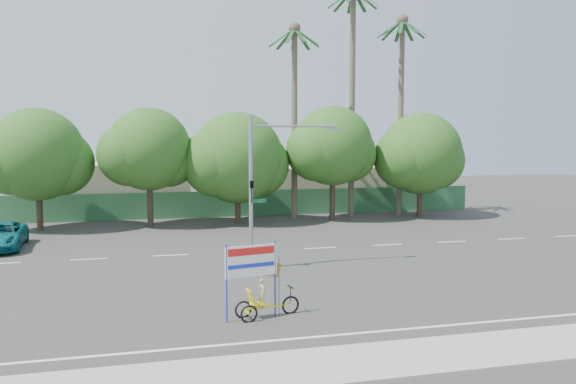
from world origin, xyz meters
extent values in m
plane|color=#33302D|center=(0.00, 0.00, 0.00)|extent=(120.00, 120.00, 0.00)
cube|color=gray|center=(0.00, -7.50, 0.06)|extent=(50.00, 2.40, 0.12)
cube|color=#336B3D|center=(0.00, 21.50, 1.00)|extent=(38.00, 0.08, 2.00)
cube|color=#C2B79A|center=(-10.00, 26.00, 2.00)|extent=(12.00, 8.00, 4.00)
cube|color=#C2B79A|center=(8.00, 26.00, 1.80)|extent=(14.00, 8.00, 3.60)
cylinder|color=#473828|center=(-14.00, 18.00, 1.76)|extent=(0.40, 0.40, 3.52)
sphere|color=#215218|center=(-14.00, 18.00, 4.96)|extent=(6.00, 6.00, 6.00)
sphere|color=#215218|center=(-12.65, 18.30, 4.40)|extent=(4.32, 4.32, 4.32)
sphere|color=#215218|center=(-15.35, 17.75, 4.64)|extent=(4.56, 4.56, 4.56)
cylinder|color=#473828|center=(-7.00, 18.00, 1.87)|extent=(0.40, 0.40, 3.74)
sphere|color=#215218|center=(-7.00, 18.00, 5.27)|extent=(5.60, 5.60, 5.60)
sphere|color=#215218|center=(-5.74, 18.30, 4.68)|extent=(4.03, 4.03, 4.03)
sphere|color=#215218|center=(-8.26, 17.75, 4.93)|extent=(4.26, 4.26, 4.26)
cylinder|color=#473828|center=(-1.00, 18.00, 1.65)|extent=(0.40, 0.40, 3.30)
sphere|color=#215218|center=(-1.00, 18.00, 4.65)|extent=(6.40, 6.40, 6.40)
sphere|color=#215218|center=(0.44, 18.30, 4.12)|extent=(4.61, 4.61, 4.61)
sphere|color=#215218|center=(-2.44, 17.75, 4.35)|extent=(4.86, 4.86, 4.86)
cylinder|color=#473828|center=(6.00, 18.00, 1.94)|extent=(0.40, 0.40, 3.87)
sphere|color=#215218|center=(6.00, 18.00, 5.46)|extent=(5.80, 5.80, 5.80)
sphere|color=#215218|center=(7.30, 18.30, 4.84)|extent=(4.18, 4.18, 4.18)
sphere|color=#215218|center=(4.70, 17.75, 5.10)|extent=(4.41, 4.41, 4.41)
cylinder|color=#473828|center=(13.00, 18.00, 1.72)|extent=(0.40, 0.40, 3.43)
sphere|color=#215218|center=(13.00, 18.00, 4.84)|extent=(6.20, 6.20, 6.20)
sphere|color=#215218|center=(14.39, 18.30, 4.29)|extent=(4.46, 4.46, 4.46)
sphere|color=#215218|center=(11.61, 17.75, 4.52)|extent=(4.71, 4.71, 4.71)
cylinder|color=#70604C|center=(8.00, 19.50, 8.50)|extent=(0.44, 0.44, 17.00)
cube|color=#1C4C21|center=(8.72, 20.11, 16.34)|extent=(1.65, 1.44, 1.36)
cube|color=#1C4C21|center=(8.16, 20.43, 16.34)|extent=(0.61, 1.93, 1.36)
cube|color=#1C4C21|center=(7.53, 20.32, 16.34)|extent=(1.20, 1.80, 1.36)
cylinder|color=#70604C|center=(12.00, 19.50, 7.50)|extent=(0.44, 0.44, 15.00)
sphere|color=#70604C|center=(12.00, 19.50, 15.00)|extent=(0.90, 0.90, 0.90)
cube|color=#1C4C21|center=(12.94, 19.50, 14.34)|extent=(1.91, 0.28, 1.36)
cube|color=#1C4C21|center=(12.72, 20.11, 14.34)|extent=(1.65, 1.44, 1.36)
cube|color=#1C4C21|center=(12.16, 20.43, 14.34)|extent=(0.61, 1.93, 1.36)
cube|color=#1C4C21|center=(11.53, 20.32, 14.34)|extent=(1.20, 1.80, 1.36)
cube|color=#1C4C21|center=(11.11, 19.82, 14.34)|extent=(1.89, 0.92, 1.36)
cube|color=#1C4C21|center=(11.11, 19.18, 14.34)|extent=(1.89, 0.92, 1.36)
cube|color=#1C4C21|center=(11.53, 18.68, 14.34)|extent=(1.20, 1.80, 1.36)
cube|color=#1C4C21|center=(12.16, 18.57, 14.34)|extent=(0.61, 1.93, 1.36)
cube|color=#1C4C21|center=(12.72, 18.89, 14.34)|extent=(1.65, 1.44, 1.36)
cylinder|color=#70604C|center=(3.50, 19.50, 7.00)|extent=(0.44, 0.44, 14.00)
sphere|color=#70604C|center=(3.50, 19.50, 14.00)|extent=(0.90, 0.90, 0.90)
cube|color=#1C4C21|center=(4.44, 19.50, 13.34)|extent=(1.91, 0.28, 1.36)
cube|color=#1C4C21|center=(4.22, 20.11, 13.34)|extent=(1.65, 1.44, 1.36)
cube|color=#1C4C21|center=(3.66, 20.43, 13.34)|extent=(0.61, 1.93, 1.36)
cube|color=#1C4C21|center=(3.03, 20.32, 13.34)|extent=(1.20, 1.80, 1.36)
cube|color=#1C4C21|center=(2.61, 19.82, 13.34)|extent=(1.89, 0.92, 1.36)
cube|color=#1C4C21|center=(2.61, 19.18, 13.34)|extent=(1.89, 0.92, 1.36)
cube|color=#1C4C21|center=(3.03, 18.68, 13.34)|extent=(1.20, 1.80, 1.36)
cube|color=#1C4C21|center=(3.66, 18.57, 13.34)|extent=(0.61, 1.93, 1.36)
cube|color=#1C4C21|center=(4.22, 18.89, 13.34)|extent=(1.65, 1.44, 1.36)
cylinder|color=gray|center=(-2.50, 4.00, 0.05)|extent=(1.10, 1.10, 0.10)
cylinder|color=gray|center=(-2.50, 4.00, 3.50)|extent=(0.18, 0.18, 7.00)
cylinder|color=gray|center=(-0.50, 4.00, 6.55)|extent=(4.00, 0.10, 0.10)
cube|color=gray|center=(1.40, 4.00, 6.45)|extent=(0.55, 0.20, 0.12)
imported|color=black|center=(-2.50, 3.78, 3.60)|extent=(0.16, 0.20, 1.00)
cube|color=#14662D|center=(-2.15, 4.00, 3.15)|extent=(0.70, 0.04, 0.18)
torus|color=black|center=(-2.33, -2.76, 0.29)|extent=(0.65, 0.20, 0.65)
torus|color=black|center=(-3.97, -2.82, 0.27)|extent=(0.61, 0.19, 0.60)
torus|color=black|center=(-3.87, -3.34, 0.27)|extent=(0.61, 0.19, 0.60)
cube|color=yellow|center=(-3.13, -2.92, 0.34)|extent=(1.60, 0.37, 0.06)
cube|color=yellow|center=(-3.92, -3.08, 0.29)|extent=(0.17, 0.57, 0.05)
cube|color=yellow|center=(-3.50, -3.00, 0.48)|extent=(0.55, 0.49, 0.06)
cube|color=yellow|center=(-3.75, -3.05, 0.75)|extent=(0.29, 0.44, 0.52)
cylinder|color=black|center=(-2.33, -2.76, 0.67)|extent=(0.03, 0.03, 0.53)
cube|color=black|center=(-2.33, -2.76, 0.93)|extent=(0.12, 0.43, 0.04)
imported|color=#CCB284|center=(-3.36, -2.97, 0.84)|extent=(0.32, 0.42, 1.03)
cylinder|color=#1A2EC4|center=(-4.58, -3.21, 1.29)|extent=(0.06, 0.06, 2.58)
cylinder|color=#1A2EC4|center=(-2.89, -2.87, 1.29)|extent=(0.06, 0.06, 2.58)
cube|color=white|center=(-3.73, -3.04, 1.96)|extent=(1.79, 0.40, 1.05)
cube|color=red|center=(-3.73, -3.08, 2.29)|extent=(1.60, 0.33, 0.25)
cube|color=#1A2EC4|center=(-3.73, -3.08, 1.82)|extent=(1.60, 0.33, 0.13)
cylinder|color=black|center=(-2.75, -2.85, 1.00)|extent=(0.02, 0.02, 2.01)
cube|color=red|center=(-3.08, -2.91, 1.62)|extent=(0.83, 0.18, 0.63)
imported|color=#0F686C|center=(-14.95, 11.88, 0.72)|extent=(2.73, 5.32, 1.44)
camera|label=1|loc=(-6.86, -20.99, 5.99)|focal=35.00mm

